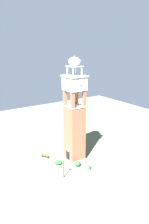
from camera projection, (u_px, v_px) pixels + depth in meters
name	position (u px, v px, depth m)	size (l,w,h in m)	color
ground	(75.00, 159.00, 43.59)	(80.00, 80.00, 0.00)	#5B664C
clock_tower	(74.00, 119.00, 41.28)	(3.57, 3.57, 19.19)	#93543D
park_bench	(45.00, 156.00, 43.93)	(1.61, 1.16, 0.95)	brown
lamp_post	(64.00, 164.00, 36.87)	(0.36, 0.36, 3.58)	black
trash_bin	(89.00, 167.00, 39.88)	(0.52, 0.52, 0.80)	#38513D
shrub_near_entry	(78.00, 164.00, 40.95)	(1.03, 1.03, 0.98)	#234C28
shrub_left_of_tower	(59.00, 162.00, 41.69)	(1.29, 1.29, 0.66)	#234C28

